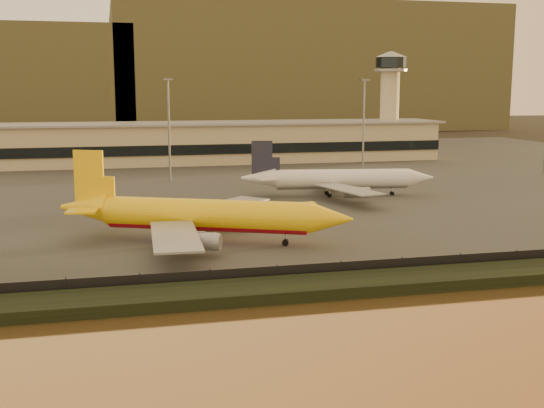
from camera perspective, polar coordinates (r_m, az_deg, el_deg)
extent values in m
plane|color=black|center=(95.17, 2.02, -4.44)|extent=(900.00, 900.00, 0.00)
cube|color=black|center=(79.33, 5.37, -6.83)|extent=(320.00, 7.00, 1.40)
cube|color=#2D2D2D|center=(186.98, -5.87, 2.49)|extent=(320.00, 220.00, 0.20)
cube|color=black|center=(82.81, 4.47, -5.68)|extent=(300.00, 0.05, 2.20)
cube|color=#C9AE8B|center=(215.99, -7.00, 5.04)|extent=(160.00, 22.00, 12.00)
cube|color=black|center=(204.99, -6.62, 4.53)|extent=(160.00, 0.60, 3.00)
cube|color=gray|center=(215.59, -7.03, 6.71)|extent=(164.00, 24.00, 0.60)
cylinder|color=#C9AE8B|center=(239.67, 9.79, 7.57)|extent=(6.40, 6.40, 30.00)
cylinder|color=black|center=(239.70, 9.90, 11.58)|extent=(10.40, 10.40, 3.50)
cone|color=gray|center=(239.82, 9.92, 12.23)|extent=(11.20, 11.20, 2.00)
cylinder|color=gray|center=(239.62, 9.89, 10.97)|extent=(11.20, 11.20, 0.80)
cylinder|color=slate|center=(169.85, -8.61, 5.99)|extent=(0.50, 0.50, 25.00)
cube|color=slate|center=(169.55, -8.72, 10.27)|extent=(2.20, 2.20, 0.40)
cylinder|color=slate|center=(179.40, 7.66, 6.19)|extent=(0.50, 0.50, 25.00)
cube|color=slate|center=(179.12, 7.75, 10.25)|extent=(2.20, 2.20, 0.40)
cube|color=brown|center=(444.19, 1.37, 11.13)|extent=(220.00, 160.00, 70.00)
cylinder|color=yellow|center=(102.74, -5.47, -0.85)|extent=(30.52, 17.24, 4.55)
cylinder|color=#B30A17|center=(102.89, -5.46, -1.29)|extent=(29.31, 15.97, 3.55)
cone|color=yellow|center=(99.16, 5.02, -1.23)|extent=(7.46, 6.68, 4.55)
cone|color=yellow|center=(109.82, -15.37, -0.30)|extent=(9.05, 7.41, 4.55)
cube|color=yellow|center=(108.71, -15.07, 2.28)|extent=(4.52, 2.33, 7.96)
cube|color=yellow|center=(113.06, -13.57, 0.23)|extent=(6.14, 6.14, 0.27)
cube|color=yellow|center=(104.98, -15.61, -0.56)|extent=(4.84, 4.79, 0.27)
cube|color=gray|center=(114.59, -4.18, -0.15)|extent=(18.50, 17.97, 0.27)
cylinder|color=gray|center=(111.46, -3.48, -1.07)|extent=(5.81, 4.46, 2.50)
cube|color=gray|center=(91.85, -8.11, -2.66)|extent=(7.01, 19.93, 0.27)
cylinder|color=gray|center=(94.19, -6.25, -3.10)|extent=(5.81, 4.46, 2.50)
cylinder|color=black|center=(100.84, 1.15, -3.23)|extent=(1.24, 1.14, 1.00)
cylinder|color=slate|center=(100.72, 1.15, -2.94)|extent=(0.17, 0.17, 2.05)
cylinder|color=black|center=(102.56, -7.51, -3.09)|extent=(1.24, 1.14, 1.00)
cylinder|color=slate|center=(102.45, -7.52, -2.80)|extent=(0.17, 0.17, 2.05)
cylinder|color=black|center=(106.36, -6.82, -2.62)|extent=(1.24, 1.14, 1.00)
cylinder|color=slate|center=(106.25, -6.83, -2.34)|extent=(0.17, 0.17, 2.05)
cylinder|color=silver|center=(147.76, 5.88, 2.14)|extent=(29.28, 8.44, 4.03)
cylinder|color=gray|center=(147.85, 5.88, 1.87)|extent=(28.35, 7.44, 3.14)
cone|color=silver|center=(151.92, 12.32, 2.17)|extent=(6.19, 4.85, 4.03)
cone|color=silver|center=(145.46, -1.16, 2.19)|extent=(7.79, 5.10, 4.03)
cube|color=#1C1D32|center=(145.01, -0.85, 3.93)|extent=(4.43, 1.00, 7.05)
cube|color=silver|center=(149.52, -0.64, 2.51)|extent=(5.32, 5.23, 0.24)
cube|color=silver|center=(141.55, -0.40, 2.11)|extent=(4.59, 4.42, 0.24)
cube|color=gray|center=(158.52, 4.85, 2.40)|extent=(14.14, 18.46, 0.24)
cylinder|color=gray|center=(156.36, 5.74, 1.88)|extent=(5.12, 2.93, 2.22)
cube|color=gray|center=(136.93, 6.40, 1.24)|extent=(9.62, 18.94, 0.24)
cylinder|color=gray|center=(140.13, 6.98, 0.96)|extent=(5.12, 2.93, 2.22)
cylinder|color=black|center=(150.67, 10.00, 0.89)|extent=(0.98, 0.83, 0.89)
cylinder|color=slate|center=(150.60, 10.01, 1.06)|extent=(0.21, 0.21, 1.81)
cylinder|color=black|center=(145.94, 4.82, 0.72)|extent=(0.98, 0.83, 0.89)
cylinder|color=slate|center=(145.87, 4.83, 0.90)|extent=(0.21, 0.21, 1.81)
cylinder|color=black|center=(149.47, 4.59, 0.93)|extent=(0.98, 0.83, 0.89)
cylinder|color=slate|center=(149.41, 4.59, 1.11)|extent=(0.21, 0.21, 1.81)
cube|color=yellow|center=(129.51, 2.88, -0.23)|extent=(3.80, 2.17, 1.62)
cube|color=silver|center=(128.72, -8.13, -0.36)|extent=(3.92, 2.16, 1.68)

